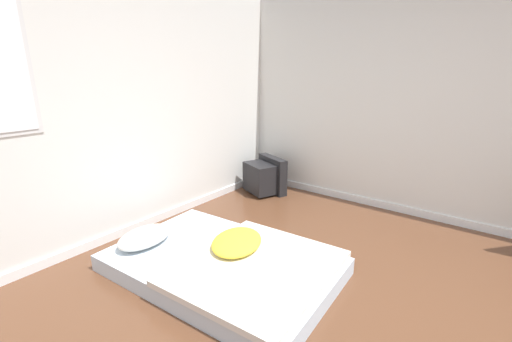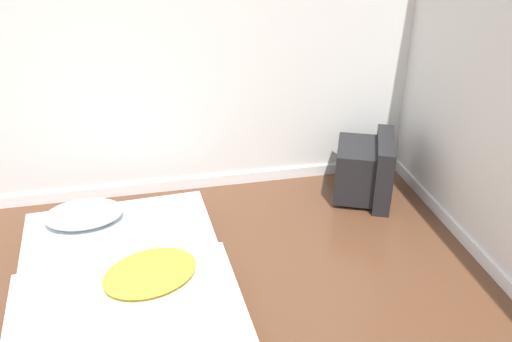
{
  "view_description": "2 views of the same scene",
  "coord_description": "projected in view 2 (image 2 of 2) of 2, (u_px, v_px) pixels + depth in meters",
  "views": [
    {
      "loc": [
        -1.62,
        -0.39,
        1.67
      ],
      "look_at": [
        1.32,
        1.86,
        0.57
      ],
      "focal_mm": 24.0,
      "sensor_mm": 36.0,
      "label": 1
    },
    {
      "loc": [
        0.45,
        -1.29,
        2.29
      ],
      "look_at": [
        1.13,
        1.9,
        0.53
      ],
      "focal_mm": 40.0,
      "sensor_mm": 36.0,
      "label": 2
    }
  ],
  "objects": [
    {
      "name": "wall_back",
      "position": [
        64.0,
        31.0,
        3.84
      ],
      "size": [
        7.42,
        0.08,
        2.6
      ],
      "color": "silver",
      "rests_on": "ground_plane"
    },
    {
      "name": "crt_tv",
      "position": [
        367.0,
        169.0,
        4.34
      ],
      "size": [
        0.58,
        0.63,
        0.5
      ],
      "color": "black",
      "rests_on": "ground_plane"
    },
    {
      "name": "mattress_bed",
      "position": [
        125.0,
        292.0,
        3.3
      ],
      "size": [
        1.33,
        1.95,
        0.29
      ],
      "color": "silver",
      "rests_on": "ground_plane"
    }
  ]
}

